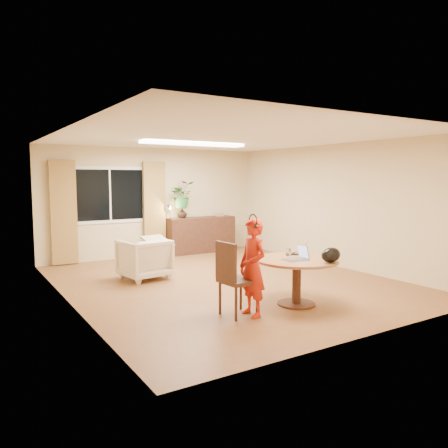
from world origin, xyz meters
The scene contains 24 objects.
floor centered at (0.00, 0.00, 0.00)m, with size 6.50×6.50×0.00m, color brown.
ceiling centered at (0.00, 0.00, 2.60)m, with size 6.50×6.50×0.00m, color white.
wall_back centered at (0.00, 3.25, 1.30)m, with size 5.50×5.50×0.00m, color #CCB485.
wall_left centered at (-2.75, 0.00, 1.30)m, with size 6.50×6.50×0.00m, color #CCB485.
wall_right centered at (2.75, 0.00, 1.30)m, with size 6.50×6.50×0.00m, color #CCB485.
window centered at (-1.10, 3.23, 1.50)m, with size 1.70×0.03×1.30m.
curtain_left centered at (-2.15, 3.15, 1.15)m, with size 0.55×0.08×2.25m, color brown.
curtain_right centered at (-0.05, 3.15, 1.15)m, with size 0.55×0.08×2.25m, color brown.
ceiling_panel centered at (0.00, 1.20, 2.57)m, with size 2.20×0.35×0.05m, color white.
dining_table centered at (0.11, -1.80, 0.55)m, with size 1.22×1.22×0.69m.
dining_chair centered at (-0.90, -1.76, 0.52)m, with size 0.49×0.45×1.03m, color black, non-canonical shape.
child centered at (-0.75, -1.87, 0.67)m, with size 0.32×0.49×1.34m, color red.
laptop centered at (0.02, -1.85, 0.81)m, with size 0.35×0.23×0.23m, color #B7B7BC, non-canonical shape.
tumbler centered at (0.18, -1.52, 0.75)m, with size 0.08×0.08×0.11m, color white, non-canonical shape.
wine_glass centered at (0.49, -1.56, 0.79)m, with size 0.07×0.07×0.19m, color white, non-canonical shape.
pot_lid centered at (0.33, -1.47, 0.71)m, with size 0.20×0.20×0.03m, color white, non-canonical shape.
handbag centered at (0.32, -2.27, 0.80)m, with size 0.33×0.19×0.22m, color black, non-canonical shape.
armchair centered at (-1.18, 1.00, 0.38)m, with size 0.81×0.84×0.76m, color beige.
throw centered at (-0.92, 0.98, 0.78)m, with size 0.45×0.55×0.03m, color beige, non-canonical shape.
sideboard centered at (1.14, 3.01, 0.45)m, with size 1.80×0.44×0.90m, color black.
vase centered at (0.62, 3.01, 1.02)m, with size 0.24×0.24×0.25m, color black.
bouquet centered at (0.62, 3.01, 1.48)m, with size 0.59×0.51×0.66m, color #386927.
book_stack centered at (1.69, 3.01, 0.94)m, with size 0.20×0.15×0.08m, color #8E6548, non-canonical shape.
desk_lamp centered at (0.27, 2.96, 1.08)m, with size 0.15×0.15×0.36m, color black, non-canonical shape.
Camera 1 is at (-4.16, -6.62, 1.88)m, focal length 35.00 mm.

